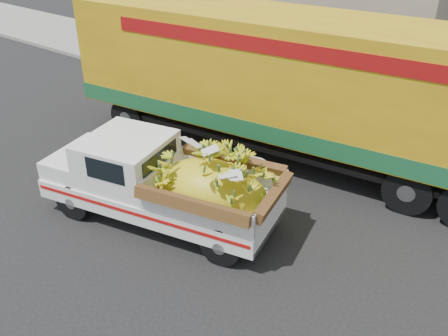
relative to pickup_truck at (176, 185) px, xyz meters
The scene contains 5 objects.
ground 1.12m from the pickup_truck, 10.25° to the right, with size 100.00×100.00×0.00m, color black.
curb 6.56m from the pickup_truck, 85.09° to the left, with size 60.00×0.25×0.15m, color gray.
sidewalk 8.64m from the pickup_truck, 86.29° to the left, with size 60.00×4.00×0.14m, color gray.
pickup_truck is the anchor object (origin of this frame).
semi_trailer 4.20m from the pickup_truck, 86.53° to the left, with size 12.04×3.85×3.80m.
Camera 1 is at (5.66, -6.42, 6.46)m, focal length 40.00 mm.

